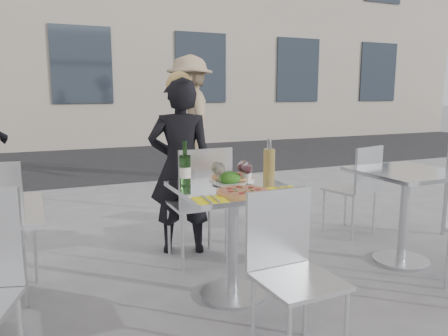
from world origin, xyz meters
name	(u,v)px	position (x,y,z in m)	size (l,w,h in m)	color
ground	(233,295)	(0.00, 0.00, 0.00)	(80.00, 80.00, 0.00)	slate
street_asphalt	(98,160)	(0.00, 6.50, 0.00)	(24.00, 5.00, 0.00)	black
main_table	(233,218)	(0.00, 0.00, 0.54)	(0.72, 0.72, 0.75)	#B7BABF
side_table_right	(405,197)	(1.50, 0.00, 0.54)	(0.72, 0.72, 0.75)	#B7BABF
chair_far	(201,196)	(0.01, 0.62, 0.55)	(0.43, 0.44, 0.94)	silver
chair_near	(289,260)	(0.00, -0.69, 0.51)	(0.40, 0.41, 0.85)	silver
side_chair_rfar	(358,183)	(1.62, 0.68, 0.51)	(0.48, 0.49, 0.86)	silver
woman_diner	(181,167)	(-0.05, 0.95, 0.74)	(0.54, 0.35, 1.47)	black
pedestrian_b	(190,118)	(1.13, 4.05, 0.96)	(1.24, 0.72, 1.93)	#978061
pizza_near	(243,192)	(-0.02, -0.19, 0.76)	(0.32, 0.32, 0.02)	#DEA356
pizza_far	(232,178)	(0.09, 0.22, 0.77)	(0.32, 0.32, 0.03)	white
salad_plate	(230,179)	(0.01, 0.09, 0.79)	(0.22, 0.22, 0.09)	white
wine_bottle	(185,169)	(-0.27, 0.15, 0.86)	(0.07, 0.08, 0.29)	#25531F
carafe	(269,164)	(0.31, 0.08, 0.87)	(0.08, 0.08, 0.29)	#D6B95B
sugar_shaker	(247,174)	(0.15, 0.11, 0.80)	(0.06, 0.06, 0.11)	white
wineglass_white_a	(217,169)	(-0.08, 0.08, 0.86)	(0.07, 0.07, 0.16)	white
wineglass_white_b	(220,170)	(-0.07, 0.05, 0.86)	(0.07, 0.07, 0.16)	white
wineglass_red_a	(247,169)	(0.11, 0.01, 0.86)	(0.07, 0.07, 0.16)	white
wineglass_red_b	(242,167)	(0.11, 0.09, 0.86)	(0.07, 0.07, 0.16)	white
napkin_left	(210,200)	(-0.27, -0.27, 0.75)	(0.20, 0.20, 0.01)	#FFFC16
napkin_right	(286,189)	(0.26, -0.21, 0.75)	(0.18, 0.20, 0.01)	#FFFC16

